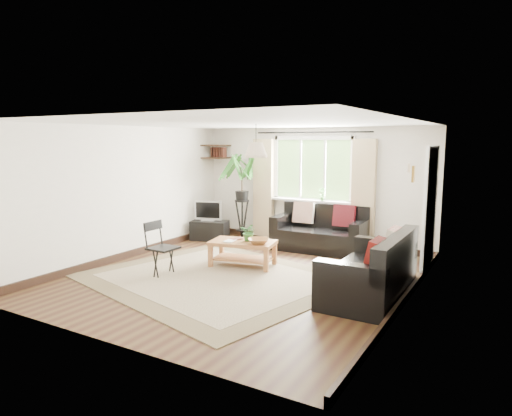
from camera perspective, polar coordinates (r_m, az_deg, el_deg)
The scene contains 24 objects.
floor at distance 7.31m, azimuth -1.59°, elevation -8.57°, with size 5.50×5.50×0.00m, color black.
ceiling at distance 7.00m, azimuth -1.67°, elevation 10.58°, with size 5.50×5.50×0.00m, color white.
wall_back at distance 9.49m, azimuth 7.14°, elevation 2.71°, with size 5.00×0.02×2.40m, color white.
wall_front at distance 4.96m, azimuth -18.58°, elevation -2.93°, with size 5.00×0.02×2.40m, color white.
wall_left at distance 8.62m, azimuth -15.92°, elevation 1.87°, with size 0.02×5.50×2.40m, color white.
wall_right at distance 6.13m, azimuth 18.67°, elevation -0.81°, with size 0.02×5.50×2.40m, color white.
rug at distance 7.23m, azimuth -5.00°, elevation -8.72°, with size 3.72×3.19×0.02m, color beige.
window at distance 9.42m, azimuth 7.08°, elevation 4.80°, with size 2.50×0.16×2.16m, color white, non-canonical shape.
door at distance 7.83m, azimuth 20.88°, elevation -0.48°, with size 0.06×0.96×2.06m, color silver.
corner_shelf at distance 10.32m, azimuth -5.01°, elevation 7.04°, with size 0.50×0.50×0.34m, color black, non-canonical shape.
pendant_lamp at distance 7.33m, azimuth 0.00°, elevation 7.75°, with size 0.36×0.36×0.54m, color beige, non-canonical shape.
wall_sconce at distance 6.38m, azimuth 18.82°, elevation 4.41°, with size 0.12×0.12×0.28m, color beige, non-canonical shape.
sofa_back at distance 8.99m, azimuth 8.01°, elevation -2.64°, with size 1.79×0.90×0.84m, color black, non-canonical shape.
sofa_right at distance 6.48m, azimuth 13.96°, elevation -7.14°, with size 0.91×1.82×0.86m, color black, non-canonical shape.
coffee_table at distance 7.83m, azimuth -1.66°, elevation -5.73°, with size 1.09×0.59×0.44m, color brown, non-canonical shape.
table_plant at distance 7.76m, azimuth -0.86°, elevation -3.02°, with size 0.28×0.24×0.31m, color #2C6428.
bowl at distance 7.57m, azimuth 0.33°, elevation -4.14°, with size 0.35×0.35×0.09m, color #926032.
book_a at distance 7.78m, azimuth -3.83°, elevation -4.09°, with size 0.16×0.22×0.02m, color silver.
book_b at distance 7.96m, azimuth -2.85°, elevation -3.79°, with size 0.15×0.21×0.02m, color brown.
tv_stand at distance 9.94m, azimuth -5.81°, elevation -2.79°, with size 0.78×0.44×0.42m, color black.
tv at distance 9.88m, azimuth -6.01°, elevation -0.28°, with size 0.60×0.20×0.46m, color #A5A5AA, non-canonical shape.
palm_stand at distance 9.82m, azimuth -1.77°, elevation 1.39°, with size 0.73×0.73×1.87m, color black, non-canonical shape.
folding_chair at distance 7.41m, azimuth -11.51°, elevation -5.06°, with size 0.45×0.45×0.86m, color black, non-canonical shape.
sill_plant at distance 9.30m, azimuth 8.25°, elevation 1.73°, with size 0.14×0.10×0.27m, color #2D6023.
Camera 1 is at (3.67, -5.95, 2.14)m, focal length 32.00 mm.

